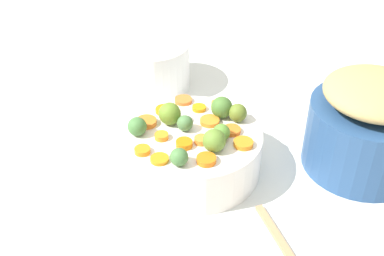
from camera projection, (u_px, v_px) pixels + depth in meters
The scene contains 27 objects.
tabletop at pixel (199, 167), 0.98m from camera, with size 2.40×2.40×0.02m, color silver.
serving_bowl_carrots at pixel (192, 151), 0.93m from camera, with size 0.26×0.26×0.09m, color white.
metal_pot at pixel (365, 136), 0.93m from camera, with size 0.22×0.22×0.14m, color navy.
stuffing_mound at pixel (376, 93), 0.87m from camera, with size 0.19×0.19×0.06m, color tan.
carrot_slice_0 at pixel (160, 159), 0.84m from camera, with size 0.03×0.03×0.01m, color orange.
carrot_slice_1 at pixel (146, 122), 0.93m from camera, with size 0.04×0.04×0.01m, color orange.
carrot_slice_2 at pixel (210, 121), 0.93m from camera, with size 0.04×0.04×0.01m, color orange.
carrot_slice_3 at pixel (218, 104), 0.98m from camera, with size 0.03×0.03×0.01m, color orange.
carrot_slice_4 at pixel (142, 150), 0.86m from camera, with size 0.03×0.03×0.01m, color orange.
carrot_slice_5 at pixel (184, 144), 0.87m from camera, with size 0.03×0.03×0.01m, color orange.
carrot_slice_6 at pixel (201, 140), 0.88m from camera, with size 0.03×0.03×0.01m, color orange.
carrot_slice_7 at pixel (206, 160), 0.83m from camera, with size 0.03×0.03×0.01m, color orange.
carrot_slice_8 at pixel (162, 136), 0.89m from camera, with size 0.03×0.03×0.01m, color orange.
carrot_slice_9 at pixel (232, 130), 0.91m from camera, with size 0.03×0.03×0.01m, color orange.
carrot_slice_10 at pixel (243, 144), 0.87m from camera, with size 0.04×0.04×0.01m, color orange.
carrot_slice_11 at pixel (183, 100), 0.99m from camera, with size 0.04×0.04×0.01m, color orange.
carrot_slice_12 at pixel (199, 108), 0.97m from camera, with size 0.03×0.03×0.01m, color orange.
carrot_slice_13 at pixel (165, 110), 0.96m from camera, with size 0.04×0.04×0.01m, color orange.
brussels_sprout_0 at pixel (185, 123), 0.90m from camera, with size 0.03×0.03×0.03m, color #4A7440.
brussels_sprout_1 at pixel (214, 141), 0.85m from camera, with size 0.04×0.04×0.04m, color olive.
brussels_sprout_2 at pixel (221, 132), 0.88m from camera, with size 0.03×0.03×0.03m, color #54862F.
brussels_sprout_3 at pixel (179, 157), 0.82m from camera, with size 0.03×0.03×0.03m, color #46753C.
brussels_sprout_4 at pixel (238, 113), 0.93m from camera, with size 0.04×0.04×0.04m, color #5E7226.
brussels_sprout_5 at pixel (222, 107), 0.94m from camera, with size 0.04×0.04×0.04m, color #456E2D.
brussels_sprout_6 at pixel (170, 114), 0.92m from camera, with size 0.04×0.04×0.04m, color olive.
brussels_sprout_7 at pixel (137, 126), 0.89m from camera, with size 0.04×0.04×0.04m, color #44753A.
casserole_dish at pixel (151, 65), 1.19m from camera, with size 0.19×0.19×0.11m, color white.
Camera 1 is at (0.42, -0.62, 0.64)m, focal length 45.75 mm.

